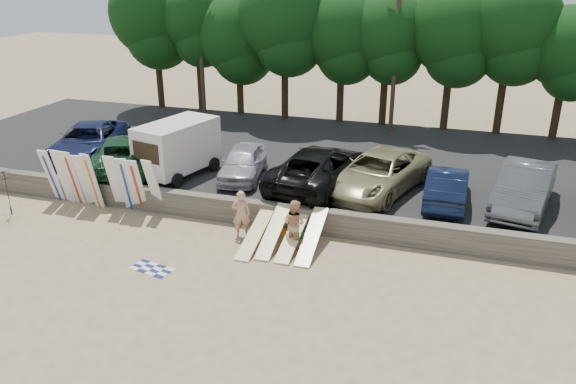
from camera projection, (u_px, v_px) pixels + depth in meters
name	position (u px, v px, depth m)	size (l,w,h in m)	color
ground	(269.00, 264.00, 19.75)	(120.00, 120.00, 0.00)	tan
seawall	(293.00, 218.00, 22.22)	(44.00, 0.50, 1.00)	#6B6356
parking_lot	(336.00, 163.00, 28.91)	(44.00, 14.50, 0.70)	#282828
treeline	(353.00, 27.00, 33.07)	(33.87, 6.25, 9.18)	#382616
utility_poles	(396.00, 50.00, 31.32)	(25.80, 0.26, 9.00)	#473321
box_trailer	(177.00, 146.00, 25.70)	(2.98, 4.30, 2.51)	beige
car_0	(89.00, 142.00, 28.15)	(2.87, 6.22, 1.73)	#131C45
car_1	(125.00, 152.00, 26.63)	(2.78, 6.03, 1.68)	#163E22
car_2	(243.00, 162.00, 25.61)	(1.73, 4.31, 1.47)	#AFAEB4
car_3	(319.00, 168.00, 24.49)	(2.95, 6.40, 1.78)	black
car_4	(378.00, 173.00, 23.98)	(2.80, 6.08, 1.69)	#91895C
car_5	(447.00, 186.00, 22.83)	(1.58, 4.54, 1.50)	black
car_6	(524.00, 187.00, 22.28)	(1.88, 5.38, 1.77)	#4A4B4F
surfboard_upright_0	(52.00, 176.00, 24.48)	(0.50, 0.06, 2.60)	white
surfboard_upright_1	(63.00, 176.00, 24.35)	(0.50, 0.06, 2.60)	white
surfboard_upright_2	(73.00, 178.00, 24.18)	(0.50, 0.06, 2.60)	white
surfboard_upright_3	(85.00, 180.00, 23.97)	(0.50, 0.06, 2.60)	white
surfboard_upright_4	(92.00, 181.00, 23.80)	(0.50, 0.06, 2.60)	white
surfboard_upright_5	(115.00, 183.00, 23.68)	(0.50, 0.06, 2.60)	white
surfboard_upright_6	(126.00, 185.00, 23.48)	(0.50, 0.06, 2.60)	white
surfboard_upright_7	(137.00, 186.00, 23.37)	(0.50, 0.06, 2.60)	white
surfboard_upright_8	(154.00, 187.00, 23.27)	(0.50, 0.06, 2.60)	white
surfboard_low_0	(255.00, 234.00, 21.04)	(0.56, 3.00, 0.07)	#FFE5A0
surfboard_low_1	(274.00, 231.00, 20.99)	(0.56, 3.00, 0.07)	#FFE5A0
surfboard_low_2	(293.00, 236.00, 20.83)	(0.56, 3.00, 0.07)	#FFE5A0
surfboard_low_3	(312.00, 236.00, 20.55)	(0.56, 3.00, 0.07)	#FFE5A0
beachgoer_a	(241.00, 214.00, 21.45)	(0.69, 0.46, 1.91)	tan
beachgoer_b	(294.00, 224.00, 20.68)	(0.91, 0.71, 1.87)	tan
cooler	(298.00, 233.00, 21.71)	(0.38, 0.30, 0.32)	#23802F
gear_bag	(283.00, 232.00, 21.90)	(0.30, 0.25, 0.22)	orange
beach_towel	(152.00, 269.00, 19.46)	(1.50, 1.50, 0.00)	white
beach_umbrella	(7.00, 192.00, 23.33)	(2.22, 2.26, 2.03)	black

